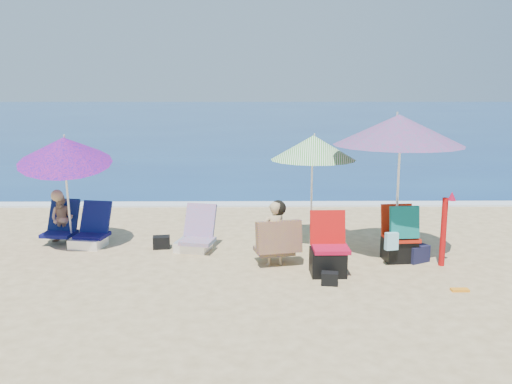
{
  "coord_description": "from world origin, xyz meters",
  "views": [
    {
      "loc": [
        -0.39,
        -7.89,
        2.8
      ],
      "look_at": [
        -0.3,
        1.0,
        1.1
      ],
      "focal_mm": 39.43,
      "sensor_mm": 36.0,
      "label": 1
    }
  ],
  "objects_px": {
    "person_left": "(62,218)",
    "furled_umbrella": "(445,225)",
    "chair_rainbow": "(196,238)",
    "person_center": "(276,234)",
    "umbrella_striped": "(313,148)",
    "umbrella_turquoise": "(399,130)",
    "camp_chair_right": "(400,241)",
    "camp_chair_left": "(328,256)",
    "umbrella_blue": "(64,150)",
    "chair_navy": "(91,235)"
  },
  "relations": [
    {
      "from": "camp_chair_right",
      "to": "umbrella_turquoise",
      "type": "bearing_deg",
      "value": 99.17
    },
    {
      "from": "person_left",
      "to": "furled_umbrella",
      "type": "bearing_deg",
      "value": -12.33
    },
    {
      "from": "chair_navy",
      "to": "person_left",
      "type": "bearing_deg",
      "value": 159.26
    },
    {
      "from": "furled_umbrella",
      "to": "umbrella_striped",
      "type": "bearing_deg",
      "value": 147.14
    },
    {
      "from": "camp_chair_left",
      "to": "person_center",
      "type": "height_order",
      "value": "person_center"
    },
    {
      "from": "camp_chair_right",
      "to": "camp_chair_left",
      "type": "bearing_deg",
      "value": -153.34
    },
    {
      "from": "umbrella_turquoise",
      "to": "camp_chair_right",
      "type": "bearing_deg",
      "value": -80.83
    },
    {
      "from": "furled_umbrella",
      "to": "person_center",
      "type": "distance_m",
      "value": 2.63
    },
    {
      "from": "umbrella_turquoise",
      "to": "umbrella_blue",
      "type": "height_order",
      "value": "umbrella_turquoise"
    },
    {
      "from": "umbrella_turquoise",
      "to": "person_left",
      "type": "relative_size",
      "value": 2.52
    },
    {
      "from": "camp_chair_left",
      "to": "camp_chair_right",
      "type": "bearing_deg",
      "value": 26.66
    },
    {
      "from": "chair_rainbow",
      "to": "umbrella_striped",
      "type": "bearing_deg",
      "value": 9.32
    },
    {
      "from": "chair_rainbow",
      "to": "person_left",
      "type": "relative_size",
      "value": 0.84
    },
    {
      "from": "camp_chair_right",
      "to": "furled_umbrella",
      "type": "bearing_deg",
      "value": -22.6
    },
    {
      "from": "chair_navy",
      "to": "camp_chair_right",
      "type": "relative_size",
      "value": 0.84
    },
    {
      "from": "furled_umbrella",
      "to": "person_left",
      "type": "bearing_deg",
      "value": 167.67
    },
    {
      "from": "person_center",
      "to": "person_left",
      "type": "distance_m",
      "value": 4.01
    },
    {
      "from": "umbrella_blue",
      "to": "camp_chair_right",
      "type": "relative_size",
      "value": 2.25
    },
    {
      "from": "umbrella_blue",
      "to": "camp_chair_right",
      "type": "distance_m",
      "value": 5.7
    },
    {
      "from": "person_left",
      "to": "chair_rainbow",
      "type": "bearing_deg",
      "value": -11.28
    },
    {
      "from": "camp_chair_left",
      "to": "umbrella_striped",
      "type": "bearing_deg",
      "value": 92.56
    },
    {
      "from": "chair_navy",
      "to": "camp_chair_left",
      "type": "xyz_separation_m",
      "value": [
        3.98,
        -1.55,
        0.08
      ]
    },
    {
      "from": "furled_umbrella",
      "to": "umbrella_blue",
      "type": "bearing_deg",
      "value": 171.72
    },
    {
      "from": "umbrella_turquoise",
      "to": "camp_chair_right",
      "type": "distance_m",
      "value": 1.77
    },
    {
      "from": "camp_chair_left",
      "to": "umbrella_blue",
      "type": "bearing_deg",
      "value": 163.64
    },
    {
      "from": "person_center",
      "to": "camp_chair_right",
      "type": "bearing_deg",
      "value": 5.61
    },
    {
      "from": "camp_chair_right",
      "to": "person_left",
      "type": "bearing_deg",
      "value": 168.84
    },
    {
      "from": "person_center",
      "to": "umbrella_turquoise",
      "type": "bearing_deg",
      "value": 12.35
    },
    {
      "from": "chair_rainbow",
      "to": "person_left",
      "type": "distance_m",
      "value": 2.5
    },
    {
      "from": "umbrella_turquoise",
      "to": "umbrella_blue",
      "type": "relative_size",
      "value": 1.16
    },
    {
      "from": "camp_chair_right",
      "to": "person_center",
      "type": "bearing_deg",
      "value": -174.39
    },
    {
      "from": "umbrella_striped",
      "to": "person_left",
      "type": "distance_m",
      "value": 4.66
    },
    {
      "from": "chair_navy",
      "to": "camp_chair_right",
      "type": "xyz_separation_m",
      "value": [
        5.22,
        -0.93,
        0.14
      ]
    },
    {
      "from": "umbrella_striped",
      "to": "camp_chair_left",
      "type": "height_order",
      "value": "umbrella_striped"
    },
    {
      "from": "umbrella_striped",
      "to": "camp_chair_right",
      "type": "height_order",
      "value": "umbrella_striped"
    },
    {
      "from": "umbrella_blue",
      "to": "chair_navy",
      "type": "bearing_deg",
      "value": 47.12
    },
    {
      "from": "umbrella_striped",
      "to": "umbrella_blue",
      "type": "xyz_separation_m",
      "value": [
        -4.18,
        -0.36,
        0.0
      ]
    },
    {
      "from": "umbrella_turquoise",
      "to": "umbrella_striped",
      "type": "distance_m",
      "value": 1.52
    },
    {
      "from": "chair_rainbow",
      "to": "person_center",
      "type": "height_order",
      "value": "person_center"
    },
    {
      "from": "umbrella_blue",
      "to": "chair_navy",
      "type": "distance_m",
      "value": 1.59
    },
    {
      "from": "umbrella_turquoise",
      "to": "person_left",
      "type": "distance_m",
      "value": 6.05
    },
    {
      "from": "furled_umbrella",
      "to": "person_center",
      "type": "height_order",
      "value": "furled_umbrella"
    },
    {
      "from": "chair_rainbow",
      "to": "person_center",
      "type": "xyz_separation_m",
      "value": [
        1.34,
        -0.85,
        0.3
      ]
    },
    {
      "from": "umbrella_turquoise",
      "to": "umbrella_striped",
      "type": "bearing_deg",
      "value": 149.28
    },
    {
      "from": "chair_navy",
      "to": "camp_chair_right",
      "type": "height_order",
      "value": "camp_chair_right"
    },
    {
      "from": "camp_chair_right",
      "to": "person_center",
      "type": "distance_m",
      "value": 2.02
    },
    {
      "from": "umbrella_striped",
      "to": "furled_umbrella",
      "type": "bearing_deg",
      "value": -32.86
    },
    {
      "from": "chair_navy",
      "to": "person_left",
      "type": "height_order",
      "value": "person_left"
    },
    {
      "from": "chair_rainbow",
      "to": "person_left",
      "type": "bearing_deg",
      "value": 168.72
    },
    {
      "from": "chair_rainbow",
      "to": "camp_chair_left",
      "type": "relative_size",
      "value": 0.88
    }
  ]
}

